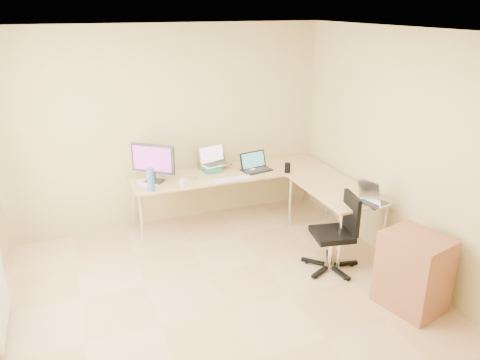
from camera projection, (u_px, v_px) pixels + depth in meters
name	position (u px, v px, depth m)	size (l,w,h in m)	color
floor	(228.00, 310.00, 4.58)	(4.50, 4.50, 0.00)	tan
ceiling	(225.00, 33.00, 3.65)	(4.50, 4.50, 0.00)	white
wall_back	(169.00, 128.00, 6.08)	(4.50, 4.50, 0.00)	tan
wall_front	(391.00, 354.00, 2.15)	(4.50, 4.50, 0.00)	tan
wall_right	(418.00, 160.00, 4.82)	(4.50, 4.50, 0.00)	tan
desk_main	(232.00, 197.00, 6.30)	(2.65, 0.70, 0.73)	tan
desk_return	(334.00, 215.00, 5.76)	(0.70, 1.30, 0.73)	tan
monitor	(153.00, 163.00, 5.74)	(0.57, 0.18, 0.49)	#272727
book_stack	(210.00, 168.00, 6.21)	(0.22, 0.30, 0.05)	#1C6D54
laptop_center	(215.00, 156.00, 6.23)	(0.38, 0.29, 0.25)	silver
laptop_black	(257.00, 162.00, 6.17)	(0.38, 0.28, 0.24)	black
keyboard	(233.00, 179.00, 5.88)	(0.47, 0.13, 0.02)	silver
mouse	(253.00, 169.00, 6.21)	(0.09, 0.06, 0.03)	beige
mug	(183.00, 183.00, 5.65)	(0.10, 0.10, 0.09)	white
cd_stack	(194.00, 179.00, 5.87)	(0.13, 0.13, 0.03)	white
water_bottle	(151.00, 179.00, 5.48)	(0.09, 0.09, 0.30)	#365CA5
papers	(147.00, 183.00, 5.79)	(0.21, 0.30, 0.01)	silver
white_box	(155.00, 174.00, 5.98)	(0.21, 0.15, 0.08)	silver
desk_fan	(166.00, 164.00, 6.00)	(0.23, 0.23, 0.29)	white
black_cup	(287.00, 168.00, 6.12)	(0.08, 0.08, 0.13)	black
laptop_return	(376.00, 193.00, 5.16)	(0.30, 0.38, 0.25)	silver
office_chair	(332.00, 229.00, 5.12)	(0.54, 0.54, 0.90)	black
cabinet	(413.00, 274.00, 4.52)	(0.47, 0.59, 0.81)	#A25A24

